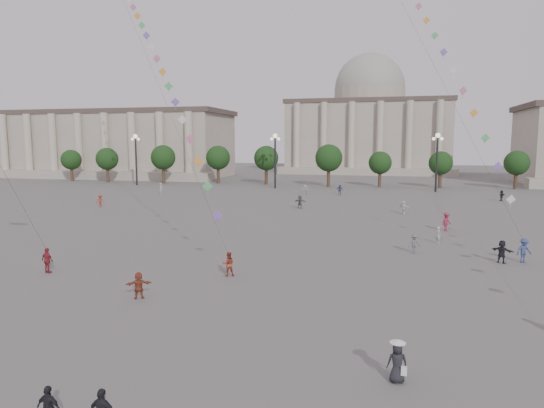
# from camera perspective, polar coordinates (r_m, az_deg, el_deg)

# --- Properties ---
(ground) EXTENTS (360.00, 360.00, 0.00)m
(ground) POSITION_cam_1_polar(r_m,az_deg,el_deg) (24.92, -3.50, -13.95)
(ground) COLOR #5B5856
(ground) RESTS_ON ground
(hall_west) EXTENTS (84.00, 26.22, 17.20)m
(hall_west) POSITION_cam_1_polar(r_m,az_deg,el_deg) (142.07, -21.61, 6.55)
(hall_west) COLOR gray
(hall_west) RESTS_ON ground
(hall_central) EXTENTS (48.30, 34.30, 35.50)m
(hall_central) POSITION_cam_1_polar(r_m,az_deg,el_deg) (151.63, 11.28, 9.13)
(hall_central) COLOR gray
(hall_central) RESTS_ON ground
(tree_row) EXTENTS (137.12, 5.12, 8.00)m
(tree_row) POSITION_cam_1_polar(r_m,az_deg,el_deg) (100.47, 9.83, 5.13)
(tree_row) COLOR #39281C
(tree_row) RESTS_ON ground
(lamp_post_far_west) EXTENTS (2.00, 0.90, 10.65)m
(lamp_post_far_west) POSITION_cam_1_polar(r_m,az_deg,el_deg) (105.80, -15.73, 6.13)
(lamp_post_far_west) COLOR #262628
(lamp_post_far_west) RESTS_ON ground
(lamp_post_mid_west) EXTENTS (2.00, 0.90, 10.65)m
(lamp_post_mid_west) POSITION_cam_1_polar(r_m,az_deg,el_deg) (94.75, 0.37, 6.29)
(lamp_post_mid_west) COLOR #262628
(lamp_post_mid_west) RESTS_ON ground
(lamp_post_mid_east) EXTENTS (2.00, 0.90, 10.65)m
(lamp_post_mid_east) POSITION_cam_1_polar(r_m,az_deg,el_deg) (92.52, 18.86, 5.88)
(lamp_post_mid_east) COLOR #262628
(lamp_post_mid_east) RESTS_ON ground
(person_crowd_0) EXTENTS (1.11, 0.52, 1.84)m
(person_crowd_0) POSITION_cam_1_polar(r_m,az_deg,el_deg) (83.27, 7.96, 1.65)
(person_crowd_0) COLOR #38407E
(person_crowd_0) RESTS_ON ground
(person_crowd_2) EXTENTS (1.22, 1.32, 1.78)m
(person_crowd_2) POSITION_cam_1_polar(r_m,az_deg,el_deg) (71.53, -19.55, 0.35)
(person_crowd_2) COLOR brown
(person_crowd_2) RESTS_ON ground
(person_crowd_3) EXTENTS (1.65, 1.29, 1.74)m
(person_crowd_3) POSITION_cam_1_polar(r_m,az_deg,el_deg) (40.32, 25.43, -5.08)
(person_crowd_3) COLOR #222227
(person_crowd_3) RESTS_ON ground
(person_crowd_4) EXTENTS (1.50, 1.06, 1.56)m
(person_crowd_4) POSITION_cam_1_polar(r_m,az_deg,el_deg) (85.32, 3.91, 1.74)
(person_crowd_4) COLOR silver
(person_crowd_4) RESTS_ON ground
(person_crowd_6) EXTENTS (1.14, 0.84, 1.58)m
(person_crowd_6) POSITION_cam_1_polar(r_m,az_deg,el_deg) (41.33, 16.40, -4.49)
(person_crowd_6) COLOR #5C5C61
(person_crowd_6) RESTS_ON ground
(person_crowd_7) EXTENTS (1.46, 1.41, 1.66)m
(person_crowd_7) POSITION_cam_1_polar(r_m,az_deg,el_deg) (63.44, 15.22, -0.38)
(person_crowd_7) COLOR white
(person_crowd_7) RESTS_ON ground
(person_crowd_8) EXTENTS (1.37, 1.41, 1.93)m
(person_crowd_8) POSITION_cam_1_polar(r_m,az_deg,el_deg) (52.44, 19.84, -1.98)
(person_crowd_8) COLOR maroon
(person_crowd_8) RESTS_ON ground
(person_crowd_9) EXTENTS (1.34, 1.53, 1.67)m
(person_crowd_9) POSITION_cam_1_polar(r_m,az_deg,el_deg) (82.50, 25.40, 0.90)
(person_crowd_9) COLOR black
(person_crowd_9) RESTS_ON ground
(person_crowd_10) EXTENTS (0.64, 0.80, 1.93)m
(person_crowd_10) POSITION_cam_1_polar(r_m,az_deg,el_deg) (86.41, -12.92, 1.77)
(person_crowd_10) COLOR #BABBB6
(person_crowd_10) RESTS_ON ground
(person_crowd_12) EXTENTS (1.72, 0.68, 1.81)m
(person_crowd_12) POSITION_cam_1_polar(r_m,az_deg,el_deg) (66.20, 3.32, 0.25)
(person_crowd_12) COLOR #5B5B5F
(person_crowd_12) RESTS_ON ground
(person_crowd_13) EXTENTS (0.56, 0.65, 1.51)m
(person_crowd_13) POSITION_cam_1_polar(r_m,az_deg,el_deg) (45.94, 18.99, -3.47)
(person_crowd_13) COLOR #B3B3AE
(person_crowd_13) RESTS_ON ground
(tourist_0) EXTENTS (1.13, 0.68, 1.80)m
(tourist_0) POSITION_cam_1_polar(r_m,az_deg,el_deg) (37.11, -24.91, -6.04)
(tourist_0) COLOR maroon
(tourist_0) RESTS_ON ground
(tourist_2) EXTENTS (1.49, 1.15, 1.58)m
(tourist_2) POSITION_cam_1_polar(r_m,az_deg,el_deg) (29.48, -15.40, -9.20)
(tourist_2) COLOR brown
(tourist_2) RESTS_ON ground
(tourist_4) EXTENTS (0.88, 0.41, 1.48)m
(tourist_4) POSITION_cam_1_polar(r_m,az_deg,el_deg) (17.89, -24.76, -21.00)
(tourist_4) COLOR black
(tourist_4) RESTS_ON ground
(kite_flyer_0) EXTENTS (0.97, 0.87, 1.66)m
(kite_flyer_0) POSITION_cam_1_polar(r_m,az_deg,el_deg) (33.16, -5.14, -7.03)
(kite_flyer_0) COLOR #953A28
(kite_flyer_0) RESTS_ON ground
(kite_flyer_1) EXTENTS (1.39, 1.12, 1.88)m
(kite_flyer_1) POSITION_cam_1_polar(r_m,az_deg,el_deg) (41.13, 27.53, -4.88)
(kite_flyer_1) COLOR navy
(kite_flyer_1) RESTS_ON ground
(hat_person) EXTENTS (0.85, 0.64, 1.69)m
(hat_person) POSITION_cam_1_polar(r_m,az_deg,el_deg) (19.73, 14.53, -17.47)
(hat_person) COLOR black
(hat_person) RESTS_ON ground
(kite_train_west) EXTENTS (31.69, 35.85, 61.40)m
(kite_train_west) POSITION_cam_1_polar(r_m,az_deg,el_deg) (58.03, -15.53, 19.94)
(kite_train_west) COLOR #3F3F3F
(kite_train_west) RESTS_ON ground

